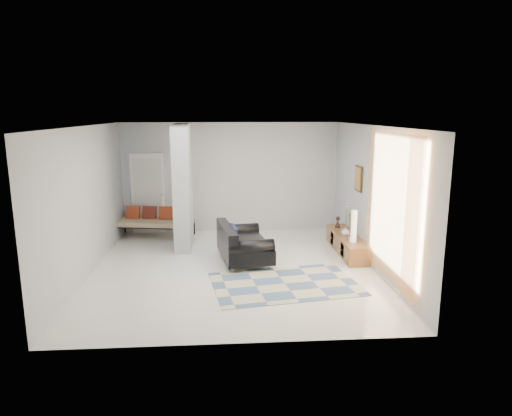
{
  "coord_description": "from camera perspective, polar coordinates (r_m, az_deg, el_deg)",
  "views": [
    {
      "loc": [
        -0.18,
        -8.63,
        3.05
      ],
      "look_at": [
        0.48,
        0.6,
        1.1
      ],
      "focal_mm": 32.0,
      "sensor_mm": 36.0,
      "label": 1
    }
  ],
  "objects": [
    {
      "name": "vase",
      "position": [
        10.17,
        11.14,
        -2.89
      ],
      "size": [
        0.19,
        0.19,
        0.19
      ],
      "primitive_type": "imported",
      "rotation": [
        0.0,
        0.0,
        -0.04
      ],
      "color": "white",
      "rests_on": "media_console"
    },
    {
      "name": "ceiling",
      "position": [
        8.63,
        -2.97,
        10.22
      ],
      "size": [
        6.0,
        6.0,
        0.0
      ],
      "primitive_type": "plane",
      "rotation": [
        3.14,
        0.0,
        0.0
      ],
      "color": "white",
      "rests_on": "wall_back"
    },
    {
      "name": "floor",
      "position": [
        9.15,
        -2.78,
        -7.58
      ],
      "size": [
        6.0,
        6.0,
        0.0
      ],
      "primitive_type": "plane",
      "color": "silver",
      "rests_on": "ground"
    },
    {
      "name": "loveseat",
      "position": [
        9.53,
        -1.83,
        -4.53
      ],
      "size": [
        1.17,
        1.73,
        0.76
      ],
      "rotation": [
        0.0,
        0.0,
        0.16
      ],
      "color": "silver",
      "rests_on": "floor"
    },
    {
      "name": "wall_left",
      "position": [
        9.15,
        -20.35,
        0.76
      ],
      "size": [
        0.0,
        6.0,
        6.0
      ],
      "primitive_type": "plane",
      "rotation": [
        1.57,
        0.0,
        1.57
      ],
      "color": "#B4B6B8",
      "rests_on": "ground"
    },
    {
      "name": "wall_art",
      "position": [
        10.06,
        12.7,
        3.61
      ],
      "size": [
        0.04,
        0.45,
        0.55
      ],
      "primitive_type": "cube",
      "color": "#39250F",
      "rests_on": "wall_right"
    },
    {
      "name": "wall_front",
      "position": [
        5.87,
        -2.19,
        -4.45
      ],
      "size": [
        6.0,
        0.0,
        6.0
      ],
      "primitive_type": "plane",
      "rotation": [
        -1.57,
        0.0,
        0.0
      ],
      "color": "#B4B6B8",
      "rests_on": "ground"
    },
    {
      "name": "hallway_door",
      "position": [
        11.92,
        -13.34,
        1.78
      ],
      "size": [
        0.85,
        0.06,
        2.04
      ],
      "primitive_type": "cube",
      "color": "white",
      "rests_on": "floor"
    },
    {
      "name": "media_console",
      "position": [
        10.31,
        11.27,
        -4.36
      ],
      "size": [
        0.45,
        2.06,
        0.8
      ],
      "color": "brown",
      "rests_on": "floor"
    },
    {
      "name": "daybed",
      "position": [
        11.55,
        -12.69,
        -1.59
      ],
      "size": [
        1.96,
        1.09,
        0.77
      ],
      "rotation": [
        0.0,
        0.0,
        -0.17
      ],
      "color": "black",
      "rests_on": "floor"
    },
    {
      "name": "wall_back",
      "position": [
        11.75,
        -3.21,
        3.81
      ],
      "size": [
        6.0,
        0.0,
        6.0
      ],
      "primitive_type": "plane",
      "rotation": [
        1.57,
        0.0,
        0.0
      ],
      "color": "#B4B6B8",
      "rests_on": "ground"
    },
    {
      "name": "area_rug",
      "position": [
        8.38,
        3.62,
        -9.43
      ],
      "size": [
        2.81,
        2.1,
        0.01
      ],
      "primitive_type": "cube",
      "rotation": [
        0.0,
        0.0,
        0.16
      ],
      "color": "#BFB892",
      "rests_on": "floor"
    },
    {
      "name": "bronze_figurine",
      "position": [
        10.82,
        10.18,
        -1.75
      ],
      "size": [
        0.14,
        0.14,
        0.26
      ],
      "primitive_type": null,
      "rotation": [
        0.0,
        0.0,
        0.04
      ],
      "color": "black",
      "rests_on": "media_console"
    },
    {
      "name": "curtain",
      "position": [
        8.16,
        16.41,
        0.1
      ],
      "size": [
        0.0,
        2.55,
        2.55
      ],
      "primitive_type": "plane",
      "rotation": [
        1.57,
        0.0,
        1.57
      ],
      "color": "#FF9C43",
      "rests_on": "wall_right"
    },
    {
      "name": "wall_right",
      "position": [
        9.26,
        14.4,
        1.26
      ],
      "size": [
        0.0,
        6.0,
        6.0
      ],
      "primitive_type": "plane",
      "rotation": [
        1.57,
        0.0,
        -1.57
      ],
      "color": "#B4B6B8",
      "rests_on": "ground"
    },
    {
      "name": "partition_column",
      "position": [
        10.4,
        -9.15,
        2.62
      ],
      "size": [
        0.35,
        1.2,
        2.8
      ],
      "primitive_type": "cube",
      "color": "#A7ACAF",
      "rests_on": "floor"
    },
    {
      "name": "cylinder_lamp",
      "position": [
        9.66,
        12.13,
        -2.25
      ],
      "size": [
        0.12,
        0.12,
        0.67
      ],
      "primitive_type": "cylinder",
      "color": "white",
      "rests_on": "media_console"
    }
  ]
}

